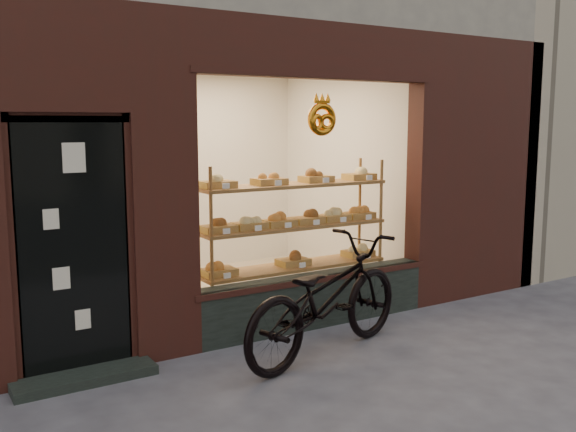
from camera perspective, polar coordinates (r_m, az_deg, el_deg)
ground at (r=5.06m, az=12.21°, el=-16.63°), size 90.00×90.00×0.00m
display_shelf at (r=6.99m, az=0.46°, el=-1.88°), size 2.20×0.45×1.70m
bicycle at (r=5.88m, az=3.36°, el=-7.27°), size 2.18×1.24×1.08m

